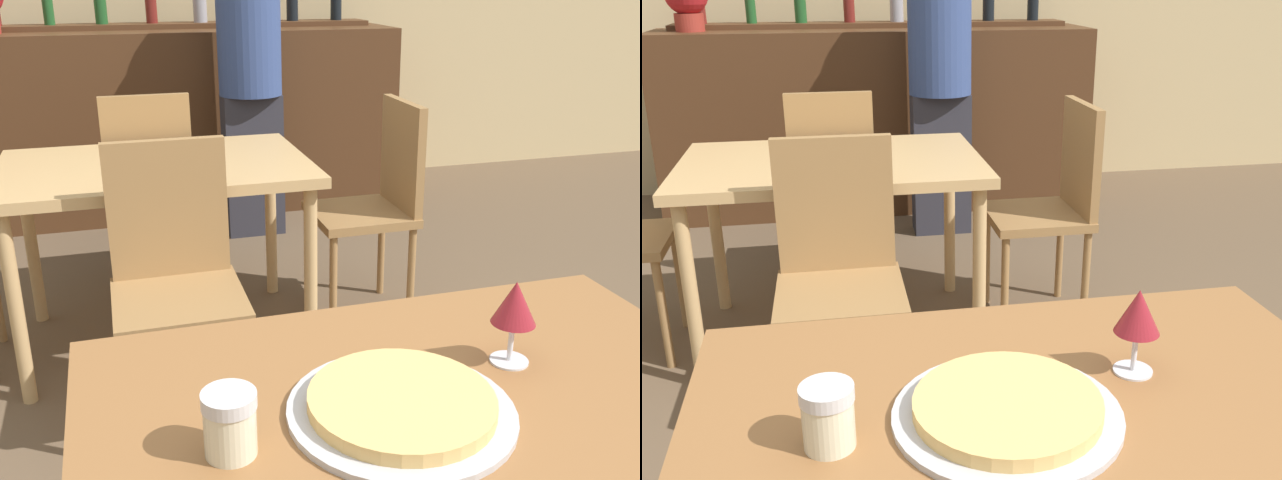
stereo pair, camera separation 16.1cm
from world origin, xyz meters
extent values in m
cube|color=brown|center=(0.00, 0.00, 0.72)|extent=(1.15, 0.81, 0.04)
cylinder|color=brown|center=(0.52, 0.34, 0.35)|extent=(0.05, 0.05, 0.70)
cube|color=tan|center=(-0.31, 1.78, 0.72)|extent=(1.14, 0.78, 0.04)
cylinder|color=tan|center=(-0.82, 1.45, 0.35)|extent=(0.05, 0.05, 0.70)
cylinder|color=tan|center=(0.20, 1.45, 0.35)|extent=(0.05, 0.05, 0.70)
cylinder|color=tan|center=(-0.82, 2.11, 0.35)|extent=(0.05, 0.05, 0.70)
cylinder|color=tan|center=(0.20, 2.11, 0.35)|extent=(0.05, 0.05, 0.70)
cube|color=#4C2D19|center=(0.00, 3.53, 0.55)|extent=(2.60, 0.56, 1.10)
cube|color=#4C2D19|center=(0.00, 3.67, 1.11)|extent=(2.39, 0.24, 0.03)
cylinder|color=#1E5123|center=(-0.73, 3.67, 1.25)|extent=(0.06, 0.06, 0.24)
cube|color=olive|center=(-0.31, 1.14, 0.46)|extent=(0.40, 0.40, 0.04)
cube|color=olive|center=(-0.31, 1.32, 0.70)|extent=(0.38, 0.04, 0.45)
cylinder|color=olive|center=(-0.48, 0.97, 0.22)|extent=(0.03, 0.03, 0.44)
cylinder|color=olive|center=(-0.14, 0.97, 0.22)|extent=(0.03, 0.03, 0.44)
cylinder|color=olive|center=(-0.48, 1.31, 0.22)|extent=(0.03, 0.03, 0.44)
cylinder|color=olive|center=(-0.14, 1.31, 0.22)|extent=(0.03, 0.03, 0.44)
cube|color=olive|center=(-0.31, 2.42, 0.46)|extent=(0.40, 0.40, 0.04)
cube|color=olive|center=(-0.31, 2.23, 0.70)|extent=(0.38, 0.04, 0.45)
cylinder|color=olive|center=(-0.14, 2.59, 0.22)|extent=(0.03, 0.03, 0.44)
cylinder|color=olive|center=(-0.48, 2.59, 0.22)|extent=(0.03, 0.03, 0.44)
cylinder|color=olive|center=(-0.14, 2.25, 0.22)|extent=(0.03, 0.03, 0.44)
cylinder|color=olive|center=(-0.48, 2.25, 0.22)|extent=(0.03, 0.03, 0.44)
cylinder|color=olive|center=(-0.96, 1.61, 0.22)|extent=(0.03, 0.03, 0.44)
cylinder|color=olive|center=(-0.96, 1.95, 0.22)|extent=(0.03, 0.03, 0.44)
cube|color=olive|center=(0.51, 1.78, 0.46)|extent=(0.40, 0.40, 0.04)
cube|color=olive|center=(0.70, 1.78, 0.70)|extent=(0.04, 0.38, 0.45)
cylinder|color=olive|center=(0.34, 1.95, 0.22)|extent=(0.03, 0.03, 0.44)
cylinder|color=olive|center=(0.34, 1.61, 0.22)|extent=(0.03, 0.03, 0.44)
cylinder|color=olive|center=(0.68, 1.95, 0.22)|extent=(0.03, 0.03, 0.44)
cylinder|color=olive|center=(0.68, 1.61, 0.22)|extent=(0.03, 0.03, 0.44)
cylinder|color=#B7B7BC|center=(-0.06, 0.00, 0.74)|extent=(0.37, 0.37, 0.01)
cylinder|color=#E0B266|center=(-0.06, 0.00, 0.76)|extent=(0.30, 0.30, 0.02)
cylinder|color=beige|center=(-0.34, -0.02, 0.78)|extent=(0.08, 0.08, 0.08)
cylinder|color=silver|center=(-0.34, -0.02, 0.83)|extent=(0.08, 0.08, 0.02)
cube|color=#2D2D38|center=(0.30, 2.95, 0.40)|extent=(0.32, 0.18, 0.79)
cylinder|color=#33477F|center=(0.30, 2.95, 1.12)|extent=(0.34, 0.34, 0.66)
cylinder|color=silver|center=(0.19, 0.10, 0.74)|extent=(0.07, 0.07, 0.00)
cylinder|color=silver|center=(0.19, 0.10, 0.78)|extent=(0.01, 0.01, 0.07)
cone|color=maroon|center=(0.19, 0.10, 0.86)|extent=(0.08, 0.08, 0.08)
cylinder|color=maroon|center=(-1.05, 3.48, 1.15)|extent=(0.16, 0.16, 0.10)
camera|label=1|loc=(-0.46, -0.90, 1.40)|focal=40.00mm
camera|label=2|loc=(-0.31, -0.93, 1.40)|focal=40.00mm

